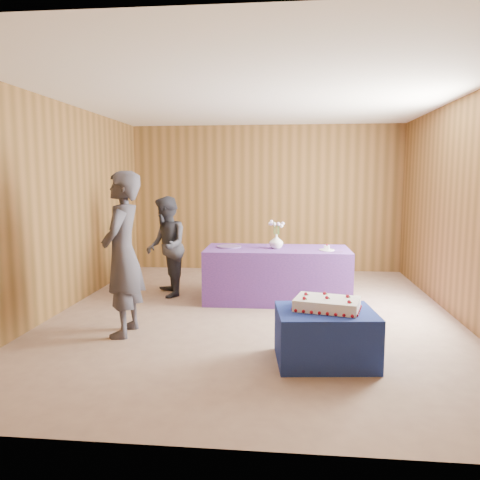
# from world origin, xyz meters

# --- Properties ---
(ground) EXTENTS (6.00, 6.00, 0.00)m
(ground) POSITION_xyz_m (0.00, 0.00, 0.00)
(ground) COLOR gray
(ground) RESTS_ON ground
(room_shell) EXTENTS (5.04, 6.04, 2.72)m
(room_shell) POSITION_xyz_m (0.00, 0.00, 1.80)
(room_shell) COLOR brown
(room_shell) RESTS_ON ground
(cake_table) EXTENTS (0.97, 0.79, 0.50)m
(cake_table) POSITION_xyz_m (0.78, -1.47, 0.25)
(cake_table) COLOR navy
(cake_table) RESTS_ON ground
(serving_table) EXTENTS (2.02, 0.94, 0.75)m
(serving_table) POSITION_xyz_m (0.27, 0.73, 0.38)
(serving_table) COLOR #6F3696
(serving_table) RESTS_ON ground
(sheet_cake) EXTENTS (0.69, 0.55, 0.14)m
(sheet_cake) POSITION_xyz_m (0.79, -1.44, 0.55)
(sheet_cake) COLOR white
(sheet_cake) RESTS_ON cake_table
(vase) EXTENTS (0.21, 0.21, 0.20)m
(vase) POSITION_xyz_m (0.26, 0.71, 0.85)
(vase) COLOR white
(vase) RESTS_ON serving_table
(flower_spray) EXTENTS (0.22, 0.22, 0.17)m
(flower_spray) POSITION_xyz_m (0.26, 0.71, 1.09)
(flower_spray) COLOR #315A24
(flower_spray) RESTS_ON vase
(platter) EXTENTS (0.43, 0.43, 0.02)m
(platter) POSITION_xyz_m (-0.41, 0.76, 0.76)
(platter) COLOR #6D4F9E
(platter) RESTS_ON serving_table
(plate) EXTENTS (0.25, 0.25, 0.01)m
(plate) POSITION_xyz_m (0.95, 0.61, 0.76)
(plate) COLOR white
(plate) RESTS_ON serving_table
(cake_slice) EXTENTS (0.08, 0.07, 0.08)m
(cake_slice) POSITION_xyz_m (0.95, 0.61, 0.79)
(cake_slice) COLOR white
(cake_slice) RESTS_ON plate
(knife) EXTENTS (0.26, 0.05, 0.00)m
(knife) POSITION_xyz_m (1.02, 0.45, 0.75)
(knife) COLOR #B5B4B9
(knife) RESTS_ON serving_table
(guest_left) EXTENTS (0.45, 0.67, 1.80)m
(guest_left) POSITION_xyz_m (-1.37, -0.89, 0.90)
(guest_left) COLOR #373640
(guest_left) RESTS_ON ground
(guest_right) EXTENTS (0.78, 0.87, 1.47)m
(guest_right) POSITION_xyz_m (-1.34, 0.84, 0.73)
(guest_right) COLOR #30313A
(guest_right) RESTS_ON ground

